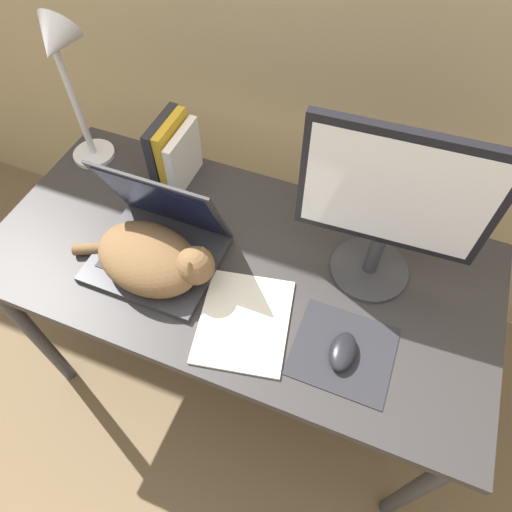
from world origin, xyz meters
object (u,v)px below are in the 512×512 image
external_monitor (391,208)px  notepad (244,321)px  computer_mouse (343,351)px  desk_lamp (64,70)px  laptop (158,242)px  cat (153,259)px  book_row (174,153)px

external_monitor → notepad: (-0.25, -0.26, -0.25)m
computer_mouse → desk_lamp: size_ratio=0.21×
laptop → cat: laptop is taller
book_row → laptop: bearing=-71.7°
external_monitor → cat: bearing=-157.4°
laptop → desk_lamp: desk_lamp is taller
cat → desk_lamp: desk_lamp is taller
external_monitor → notepad: bearing=-133.6°
laptop → notepad: 0.31m
computer_mouse → book_row: 0.73m
cat → desk_lamp: 0.54m
laptop → book_row: (-0.09, 0.27, 0.05)m
desk_lamp → book_row: bearing=8.3°
book_row → notepad: size_ratio=0.70×
desk_lamp → computer_mouse: bearing=-21.1°
desk_lamp → notepad: bearing=-28.4°
book_row → notepad: 0.55m
notepad → external_monitor: bearing=46.4°
laptop → external_monitor: external_monitor is taller
desk_lamp → laptop: bearing=-34.0°
cat → desk_lamp: size_ratio=0.85×
cat → computer_mouse: 0.52m
laptop → computer_mouse: 0.54m
external_monitor → laptop: bearing=-164.1°
book_row → notepad: book_row is taller
laptop → computer_mouse: (0.53, -0.10, -0.03)m
computer_mouse → laptop: bearing=169.0°
external_monitor → book_row: size_ratio=2.18×
computer_mouse → desk_lamp: 1.00m
cat → external_monitor: bearing=22.6°
cat → book_row: size_ratio=1.96×
laptop → book_row: 0.29m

